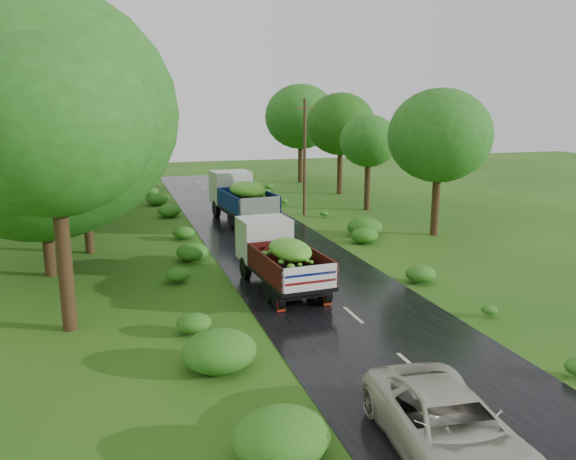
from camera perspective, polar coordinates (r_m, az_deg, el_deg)
name	(u,v)px	position (r m, az deg, el deg)	size (l,w,h in m)	color
ground	(412,366)	(16.25, 12.46, -13.33)	(120.00, 120.00, 0.00)	#1C4A10
road	(342,305)	(20.37, 5.49, -7.62)	(6.50, 80.00, 0.02)	black
road_lines	(332,296)	(21.24, 4.45, -6.72)	(0.12, 69.60, 0.00)	#BFB78C
truck_near	(278,253)	(21.87, -0.98, -2.38)	(2.43, 5.95, 2.45)	black
truck_far	(240,195)	(34.67, -4.88, 3.55)	(2.99, 7.07, 2.89)	black
car	(449,427)	(12.37, 16.00, -18.66)	(2.24, 4.86, 1.35)	beige
utility_pole	(305,156)	(36.32, 1.70, 7.49)	(1.28, 0.42, 7.45)	#382616
trees_left	(59,110)	(34.85, -22.27, 11.25)	(6.38, 34.91, 9.34)	black
trees_right	(347,127)	(42.83, 5.98, 10.40)	(4.22, 26.52, 7.67)	black
shrubs	(274,240)	(28.43, -1.48, -1.03)	(11.90, 44.00, 0.70)	#1F6818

